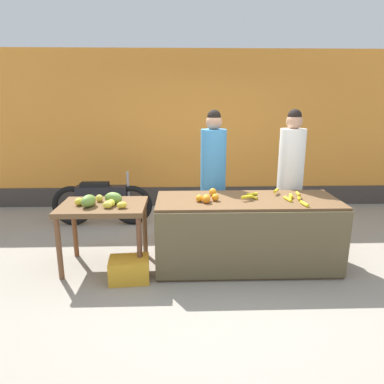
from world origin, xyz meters
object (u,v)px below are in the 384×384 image
Objects in this scene: parked_motorcycle at (102,201)px; produce_sack at (170,220)px; vendor_woman_white_shirt at (290,179)px; produce_crate at (129,269)px; vendor_woman_blue_shirt at (213,179)px.

produce_sack is (1.10, -0.61, -0.12)m from parked_motorcycle.
parked_motorcycle is at bearing 162.56° from vendor_woman_white_shirt.
vendor_woman_white_shirt reaches higher than produce_crate.
parked_motorcycle is 3.64× the size of produce_crate.
vendor_woman_white_shirt is 1.79m from produce_sack.
vendor_woman_blue_shirt is at bearing 44.65° from produce_crate.
vendor_woman_white_shirt reaches higher than produce_sack.
produce_sack is (0.42, 1.23, 0.16)m from produce_crate.
produce_crate is (-1.02, -1.01, -0.80)m from vendor_woman_blue_shirt.
vendor_woman_blue_shirt is 1.00× the size of vendor_woman_white_shirt.
produce_crate is 1.30m from produce_sack.
vendor_woman_white_shirt is 3.24× the size of produce_sack.
vendor_woman_white_shirt is at bearing -17.44° from parked_motorcycle.
vendor_woman_white_shirt is 4.22× the size of produce_crate.
produce_sack reaches higher than produce_crate.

